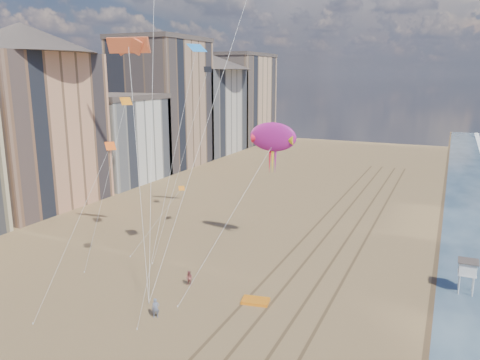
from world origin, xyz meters
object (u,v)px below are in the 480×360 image
at_px(kite_flyer_a, 156,308).
at_px(show_kite, 273,137).
at_px(kite_flyer_b, 189,278).
at_px(grounded_kite, 256,301).
at_px(lifeguard_stand, 468,268).

bearing_deg(kite_flyer_a, show_kite, 39.24).
height_order(kite_flyer_a, kite_flyer_b, kite_flyer_a).
bearing_deg(grounded_kite, kite_flyer_a, -148.46).
height_order(lifeguard_stand, grounded_kite, lifeguard_stand).
height_order(lifeguard_stand, show_kite, show_kite).
bearing_deg(kite_flyer_a, grounded_kite, 2.85).
bearing_deg(grounded_kite, lifeguard_stand, 19.82).
relative_size(grounded_kite, kite_flyer_b, 1.59).
xyz_separation_m(grounded_kite, kite_flyer_a, (-6.87, -6.14, 0.74)).
distance_m(grounded_kite, kite_flyer_b, 7.46).
relative_size(show_kite, kite_flyer_b, 13.10).
height_order(lifeguard_stand, kite_flyer_b, lifeguard_stand).
relative_size(show_kite, kite_flyer_a, 11.70).
bearing_deg(show_kite, kite_flyer_a, -101.84).
relative_size(grounded_kite, show_kite, 0.12).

